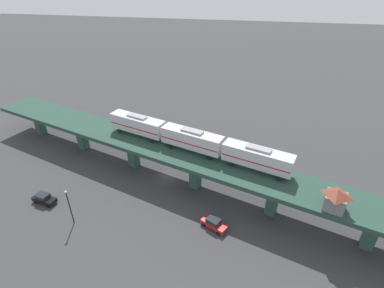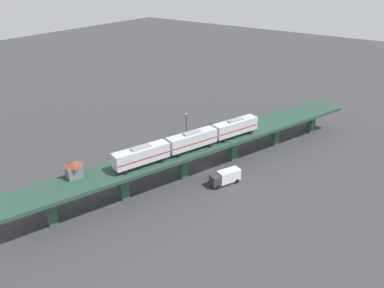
% 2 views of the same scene
% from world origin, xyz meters
% --- Properties ---
extents(ground_plane, '(400.00, 400.00, 0.00)m').
position_xyz_m(ground_plane, '(0.00, 0.00, 0.00)').
color(ground_plane, '#38383A').
extents(elevated_viaduct, '(37.15, 89.91, 7.11)m').
position_xyz_m(elevated_viaduct, '(-0.05, -0.16, 6.12)').
color(elevated_viaduct, '#244135').
rests_on(elevated_viaduct, ground).
extents(subway_train, '(14.46, 36.17, 4.45)m').
position_xyz_m(subway_train, '(0.25, 5.17, 9.65)').
color(subway_train, silver).
rests_on(subway_train, elevated_viaduct).
extents(signal_hut, '(4.08, 4.08, 3.40)m').
position_xyz_m(signal_hut, '(11.94, 28.12, 8.91)').
color(signal_hut, slate).
rests_on(signal_hut, elevated_viaduct).
extents(street_car_black, '(2.64, 4.67, 1.89)m').
position_xyz_m(street_car_black, '(11.52, -20.20, 0.94)').
color(street_car_black, black).
rests_on(street_car_black, ground).
extents(street_car_red, '(3.72, 4.72, 1.89)m').
position_xyz_m(street_car_red, '(12.00, 11.00, 0.94)').
color(street_car_red, '#AD1E1E').
rests_on(street_car_red, ground).
extents(delivery_truck, '(4.94, 7.50, 3.20)m').
position_xyz_m(delivery_truck, '(-7.39, 2.92, 1.76)').
color(delivery_truck, '#333338').
rests_on(delivery_truck, ground).
extents(street_lamp, '(0.44, 0.44, 6.94)m').
position_xyz_m(street_lamp, '(15.18, -12.40, 4.11)').
color(street_lamp, black).
rests_on(street_lamp, ground).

